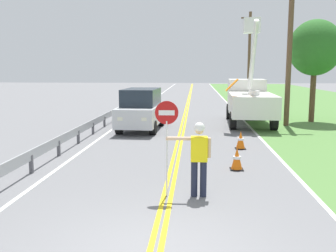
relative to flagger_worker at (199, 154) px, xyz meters
name	(u,v)px	position (x,y,z in m)	size (l,w,h in m)	color
ground_plane	(155,252)	(-0.75, -2.90, -1.05)	(160.00, 160.00, 0.00)	slate
centerline_yellow_left	(184,114)	(-0.84, 17.10, -1.04)	(0.11, 110.00, 0.01)	yellow
centerline_yellow_right	(187,114)	(-0.66, 17.10, -1.04)	(0.11, 110.00, 0.01)	yellow
edge_line_right	(238,114)	(2.85, 17.10, -1.04)	(0.12, 110.00, 0.01)	silver
edge_line_left	(134,114)	(-4.35, 17.10, -1.04)	(0.12, 110.00, 0.01)	silver
flagger_worker	(199,154)	(0.00, 0.00, 0.00)	(1.09, 0.25, 1.83)	#1E2338
stop_sign_paddle	(167,127)	(-0.77, -0.02, 0.66)	(0.56, 0.04, 2.33)	silver
utility_bucket_truck	(249,98)	(2.99, 13.00, 0.38)	(2.91, 6.89, 5.88)	white
oncoming_suv_nearest	(142,109)	(-2.82, 10.07, 0.01)	(2.09, 4.68, 2.10)	silver
utility_pole_near	(290,49)	(4.92, 12.12, 3.11)	(1.80, 0.28, 7.94)	brown
utility_pole_mid	(249,54)	(5.33, 30.63, 3.53)	(1.80, 0.28, 8.78)	brown
traffic_cone_lead	(237,159)	(1.20, 2.56, -0.71)	(0.40, 0.40, 0.70)	orange
traffic_cone_mid	(241,140)	(1.68, 5.68, -0.71)	(0.40, 0.40, 0.70)	orange
guardrail_left_shoulder	(109,115)	(-4.95, 12.00, -0.53)	(0.10, 32.00, 0.71)	#9EA0A3
roadside_tree_verge	(315,48)	(6.77, 13.80, 3.22)	(3.00, 3.00, 5.90)	brown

